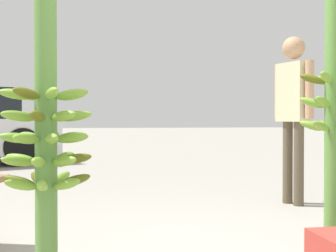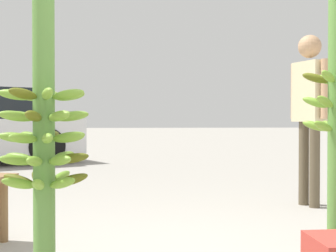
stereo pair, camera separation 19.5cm
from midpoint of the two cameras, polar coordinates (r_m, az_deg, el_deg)
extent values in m
cylinder|color=#5B8C3D|center=(2.53, -16.81, -1.41)|extent=(0.11, 0.11, 1.54)
ellipsoid|color=#75A333|center=(2.67, -15.96, 3.56)|extent=(0.08, 0.19, 0.08)
ellipsoid|color=#75A333|center=(2.65, -18.62, 3.56)|extent=(0.17, 0.17, 0.08)
ellipsoid|color=#75A333|center=(2.54, -20.06, 3.66)|extent=(0.19, 0.07, 0.08)
ellipsoid|color=#545914|center=(2.43, -19.11, 3.80)|extent=(0.15, 0.18, 0.08)
ellipsoid|color=#75A333|center=(2.39, -16.27, 3.86)|extent=(0.10, 0.20, 0.08)
ellipsoid|color=#75A333|center=(2.46, -13.91, 3.78)|extent=(0.19, 0.12, 0.08)
ellipsoid|color=#75A333|center=(2.59, -13.88, 3.65)|extent=(0.19, 0.14, 0.08)
ellipsoid|color=#75A333|center=(2.48, -19.93, 1.15)|extent=(0.19, 0.13, 0.07)
ellipsoid|color=#545914|center=(2.39, -17.90, 1.17)|extent=(0.09, 0.19, 0.07)
ellipsoid|color=#75A333|center=(2.41, -14.95, 1.18)|extent=(0.16, 0.18, 0.07)
ellipsoid|color=#75A333|center=(2.52, -13.56, 1.18)|extent=(0.19, 0.06, 0.07)
ellipsoid|color=#75A333|center=(2.63, -14.64, 1.16)|extent=(0.15, 0.18, 0.07)
ellipsoid|color=#545914|center=(2.67, -17.21, 1.15)|extent=(0.10, 0.20, 0.07)
ellipsoid|color=#75A333|center=(2.60, -19.52, 1.14)|extent=(0.19, 0.12, 0.07)
ellipsoid|color=#75A333|center=(2.39, -16.28, -1.50)|extent=(0.10, 0.19, 0.07)
ellipsoid|color=#75A333|center=(2.46, -13.90, -1.42)|extent=(0.19, 0.12, 0.07)
ellipsoid|color=#75A333|center=(2.59, -13.84, -1.30)|extent=(0.19, 0.14, 0.07)
ellipsoid|color=#545914|center=(2.67, -15.91, -1.24)|extent=(0.08, 0.19, 0.07)
ellipsoid|color=#75A333|center=(2.65, -18.57, -1.27)|extent=(0.16, 0.17, 0.07)
ellipsoid|color=#75A333|center=(2.54, -20.04, -1.37)|extent=(0.19, 0.06, 0.07)
ellipsoid|color=#75A333|center=(2.43, -19.11, -1.48)|extent=(0.15, 0.18, 0.07)
ellipsoid|color=#75A333|center=(2.42, -14.85, -4.17)|extent=(0.17, 0.17, 0.08)
ellipsoid|color=#545914|center=(2.53, -13.55, -3.94)|extent=(0.19, 0.06, 0.08)
ellipsoid|color=#75A333|center=(2.64, -14.70, -3.73)|extent=(0.15, 0.18, 0.08)
ellipsoid|color=#75A333|center=(2.68, -17.28, -3.69)|extent=(0.10, 0.20, 0.08)
ellipsoid|color=#75A333|center=(2.61, -19.54, -3.82)|extent=(0.19, 0.12, 0.08)
ellipsoid|color=#75A333|center=(2.49, -19.87, -4.06)|extent=(0.19, 0.14, 0.08)
ellipsoid|color=#75A333|center=(2.40, -17.78, -4.22)|extent=(0.08, 0.19, 0.08)
ellipsoid|color=#75A333|center=(2.41, -17.33, -7.01)|extent=(0.06, 0.19, 0.10)
ellipsoid|color=#75A333|center=(2.45, -14.54, -6.88)|extent=(0.18, 0.16, 0.10)
ellipsoid|color=#545914|center=(2.56, -13.60, -6.52)|extent=(0.20, 0.09, 0.10)
ellipsoid|color=#75A333|center=(2.67, -15.02, -6.23)|extent=(0.13, 0.19, 0.10)
ellipsoid|color=#545914|center=(2.68, -17.64, -6.20)|extent=(0.12, 0.19, 0.10)
ellipsoid|color=#545914|center=(2.61, -19.68, -6.42)|extent=(0.20, 0.10, 0.10)
ellipsoid|color=#75A333|center=(2.48, -19.65, -6.78)|extent=(0.18, 0.16, 0.10)
cylinder|color=#5B8C3D|center=(2.88, 17.67, 0.41)|extent=(0.10, 0.10, 1.69)
ellipsoid|color=#75A333|center=(2.99, 16.25, 5.38)|extent=(0.08, 0.16, 0.09)
ellipsoid|color=#545914|center=(2.88, 15.36, 5.56)|extent=(0.16, 0.09, 0.09)
ellipsoid|color=#75A333|center=(2.78, 16.84, 5.70)|extent=(0.15, 0.14, 0.09)
ellipsoid|color=#75A333|center=(2.89, 15.35, 2.76)|extent=(0.16, 0.11, 0.09)
ellipsoid|color=#75A333|center=(2.78, 16.50, 2.82)|extent=(0.16, 0.13, 0.09)
ellipsoid|color=#545914|center=(2.99, 16.53, 2.69)|extent=(0.06, 0.16, 0.09)
ellipsoid|color=#75A333|center=(2.99, 16.71, 0.05)|extent=(0.05, 0.16, 0.09)
ellipsoid|color=#75A333|center=(2.90, 15.34, 0.03)|extent=(0.16, 0.12, 0.09)
ellipsoid|color=#75A333|center=(2.79, 16.27, -0.01)|extent=(0.16, 0.12, 0.09)
cylinder|color=brown|center=(4.82, 14.54, -4.47)|extent=(0.13, 0.13, 0.84)
cylinder|color=brown|center=(4.94, 13.30, -4.33)|extent=(0.13, 0.13, 0.84)
cube|color=beige|center=(4.86, 13.94, 4.03)|extent=(0.26, 0.39, 0.59)
cylinder|color=tan|center=(4.70, 15.74, 4.31)|extent=(0.11, 0.11, 0.56)
cylinder|color=tan|center=(5.04, 12.27, 4.10)|extent=(0.11, 0.11, 0.56)
sphere|color=tan|center=(4.91, 13.96, 9.23)|extent=(0.23, 0.23, 0.23)
cylinder|color=black|center=(8.94, -18.10, -2.45)|extent=(0.71, 0.51, 0.70)
camera|label=1|loc=(0.10, -92.02, -0.03)|focal=50.00mm
camera|label=2|loc=(0.10, 87.98, 0.03)|focal=50.00mm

